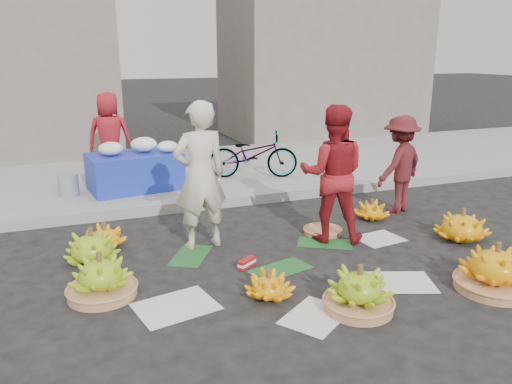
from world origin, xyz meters
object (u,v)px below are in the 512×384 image
object	(u,v)px
banana_bunch_0	(101,278)
flower_table	(135,169)
vendor_cream	(200,176)
bicycle	(253,154)
banana_bunch_4	(462,226)

from	to	relation	value
banana_bunch_0	flower_table	distance (m)	3.44
flower_table	vendor_cream	bearing A→B (deg)	-88.25
flower_table	bicycle	bearing A→B (deg)	-6.18
banana_bunch_4	bicycle	world-z (taller)	bicycle
banana_bunch_0	banana_bunch_4	bearing A→B (deg)	-0.48
vendor_cream	flower_table	distance (m)	2.51
bicycle	flower_table	bearing A→B (deg)	111.11
banana_bunch_4	vendor_cream	xyz separation A→B (m)	(-3.01, 0.94, 0.67)
banana_bunch_0	vendor_cream	distance (m)	1.65
banana_bunch_4	bicycle	distance (m)	3.75
banana_bunch_4	flower_table	bearing A→B (deg)	135.57
vendor_cream	bicycle	bearing A→B (deg)	-127.14
flower_table	banana_bunch_0	bearing A→B (deg)	-111.36
flower_table	banana_bunch_4	bearing A→B (deg)	-52.81
vendor_cream	flower_table	world-z (taller)	vendor_cream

